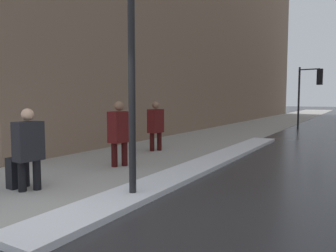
{
  "coord_description": "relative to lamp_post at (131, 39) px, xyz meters",
  "views": [
    {
      "loc": [
        3.6,
        -2.83,
        1.7
      ],
      "look_at": [
        -0.4,
        4.0,
        1.05
      ],
      "focal_mm": 35.0,
      "sensor_mm": 36.0,
      "label": 1
    }
  ],
  "objects": [
    {
      "name": "ground_plane",
      "position": [
        -0.3,
        -1.62,
        -2.68
      ],
      "size": [
        160.0,
        160.0,
        0.0
      ],
      "primitive_type": "plane",
      "color": "#2D2D30"
    },
    {
      "name": "sidewalk_slab",
      "position": [
        -2.3,
        13.38,
        -2.68
      ],
      "size": [
        4.0,
        80.0,
        0.01
      ],
      "color": "#9E9B93",
      "rests_on": "ground"
    },
    {
      "name": "snow_bank_curb",
      "position": [
        -0.04,
        3.39,
        -2.63
      ],
      "size": [
        0.85,
        11.44,
        0.1
      ],
      "color": "white",
      "rests_on": "ground"
    },
    {
      "name": "lamp_post",
      "position": [
        0.0,
        0.0,
        0.0
      ],
      "size": [
        0.28,
        0.28,
        4.43
      ],
      "color": "black",
      "rests_on": "ground"
    },
    {
      "name": "traffic_light_near",
      "position": [
        0.88,
        16.06,
        -0.11
      ],
      "size": [
        1.31,
        0.33,
        3.57
      ],
      "rotation": [
        0.0,
        0.0,
        -0.08
      ],
      "color": "black",
      "rests_on": "ground"
    },
    {
      "name": "pedestrian_trailing",
      "position": [
        -1.9,
        -0.62,
        -1.83
      ],
      "size": [
        0.33,
        0.52,
        1.53
      ],
      "rotation": [
        0.0,
        0.0,
        -1.64
      ],
      "color": "black",
      "rests_on": "ground"
    },
    {
      "name": "pedestrian_nearside",
      "position": [
        -1.87,
        1.97,
        -1.77
      ],
      "size": [
        0.35,
        0.56,
        1.65
      ],
      "rotation": [
        0.0,
        0.0,
        -1.64
      ],
      "color": "#340C0C",
      "rests_on": "ground"
    },
    {
      "name": "pedestrian_in_glasses",
      "position": [
        -2.42,
        4.53,
        -1.78
      ],
      "size": [
        0.35,
        0.55,
        1.63
      ],
      "rotation": [
        0.0,
        0.0,
        -1.64
      ],
      "color": "#340C0C",
      "rests_on": "ground"
    },
    {
      "name": "rolling_suitcase",
      "position": [
        -2.28,
        -0.59,
        -2.38
      ],
      "size": [
        0.24,
        0.37,
        0.95
      ],
      "rotation": [
        0.0,
        0.0,
        -1.64
      ],
      "color": "black",
      "rests_on": "ground"
    }
  ]
}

